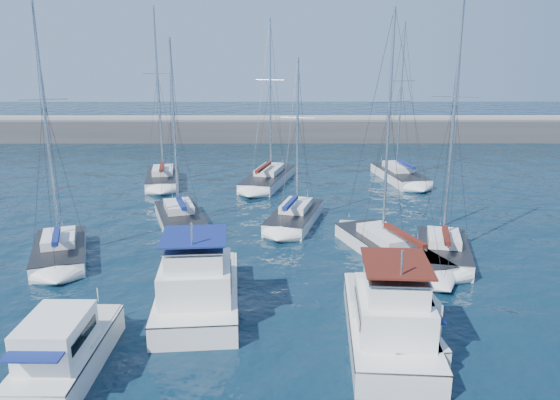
{
  "coord_description": "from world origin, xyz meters",
  "views": [
    {
      "loc": [
        0.47,
        -26.02,
        12.82
      ],
      "look_at": [
        0.57,
        9.09,
        3.0
      ],
      "focal_mm": 35.0,
      "sensor_mm": 36.0,
      "label": 1
    }
  ],
  "objects_px": {
    "sailboat_mid_d": "(389,249)",
    "sailboat_mid_e": "(443,250)",
    "motor_yacht_stbd_inner": "(390,321)",
    "motor_yacht_stbd_outer": "(404,327)",
    "motor_yacht_port_inner": "(198,289)",
    "sailboat_mid_b": "(180,217)",
    "sailboat_mid_a": "(60,251)",
    "sailboat_mid_c": "(295,217)",
    "sailboat_back_a": "(163,178)",
    "motor_yacht_port_outer": "(65,353)",
    "sailboat_back_c": "(399,175)",
    "sailboat_back_b": "(268,178)"
  },
  "relations": [
    {
      "from": "motor_yacht_port_outer",
      "to": "sailboat_mid_d",
      "type": "xyz_separation_m",
      "value": [
        15.69,
        12.9,
        -0.43
      ]
    },
    {
      "from": "motor_yacht_stbd_inner",
      "to": "sailboat_back_b",
      "type": "height_order",
      "value": "sailboat_back_b"
    },
    {
      "from": "motor_yacht_stbd_inner",
      "to": "sailboat_mid_a",
      "type": "height_order",
      "value": "sailboat_mid_a"
    },
    {
      "from": "sailboat_mid_c",
      "to": "motor_yacht_stbd_inner",
      "type": "bearing_deg",
      "value": -62.57
    },
    {
      "from": "sailboat_mid_d",
      "to": "sailboat_back_b",
      "type": "relative_size",
      "value": 0.98
    },
    {
      "from": "motor_yacht_port_inner",
      "to": "sailboat_back_c",
      "type": "distance_m",
      "value": 32.47
    },
    {
      "from": "motor_yacht_stbd_inner",
      "to": "motor_yacht_stbd_outer",
      "type": "relative_size",
      "value": 1.65
    },
    {
      "from": "motor_yacht_port_inner",
      "to": "sailboat_mid_d",
      "type": "relative_size",
      "value": 0.58
    },
    {
      "from": "motor_yacht_port_inner",
      "to": "sailboat_back_a",
      "type": "xyz_separation_m",
      "value": [
        -7.2,
        26.64,
        -0.58
      ]
    },
    {
      "from": "sailboat_mid_a",
      "to": "sailboat_back_a",
      "type": "bearing_deg",
      "value": 64.49
    },
    {
      "from": "sailboat_mid_b",
      "to": "motor_yacht_stbd_outer",
      "type": "bearing_deg",
      "value": -71.39
    },
    {
      "from": "motor_yacht_stbd_inner",
      "to": "sailboat_mid_a",
      "type": "bearing_deg",
      "value": 155.36
    },
    {
      "from": "sailboat_mid_c",
      "to": "sailboat_mid_b",
      "type": "bearing_deg",
      "value": -163.64
    },
    {
      "from": "sailboat_mid_b",
      "to": "sailboat_mid_e",
      "type": "relative_size",
      "value": 0.86
    },
    {
      "from": "sailboat_mid_a",
      "to": "sailboat_mid_c",
      "type": "distance_m",
      "value": 16.62
    },
    {
      "from": "motor_yacht_port_outer",
      "to": "motor_yacht_stbd_outer",
      "type": "height_order",
      "value": "same"
    },
    {
      "from": "sailboat_mid_a",
      "to": "sailboat_mid_d",
      "type": "distance_m",
      "value": 20.77
    },
    {
      "from": "motor_yacht_stbd_inner",
      "to": "motor_yacht_stbd_outer",
      "type": "distance_m",
      "value": 0.67
    },
    {
      "from": "sailboat_mid_d",
      "to": "motor_yacht_stbd_outer",
      "type": "bearing_deg",
      "value": -117.58
    },
    {
      "from": "sailboat_mid_a",
      "to": "sailboat_back_a",
      "type": "xyz_separation_m",
      "value": [
        2.46,
        19.73,
        0.01
      ]
    },
    {
      "from": "sailboat_mid_d",
      "to": "motor_yacht_stbd_inner",
      "type": "bearing_deg",
      "value": -120.91
    },
    {
      "from": "motor_yacht_stbd_outer",
      "to": "sailboat_mid_e",
      "type": "bearing_deg",
      "value": 60.4
    },
    {
      "from": "sailboat_mid_a",
      "to": "sailboat_mid_c",
      "type": "xyz_separation_m",
      "value": [
        14.93,
        7.29,
        -0.05
      ]
    },
    {
      "from": "sailboat_mid_c",
      "to": "sailboat_mid_d",
      "type": "bearing_deg",
      "value": -34.32
    },
    {
      "from": "sailboat_mid_b",
      "to": "sailboat_mid_e",
      "type": "xyz_separation_m",
      "value": [
        17.78,
        -7.14,
        0.04
      ]
    },
    {
      "from": "motor_yacht_port_inner",
      "to": "sailboat_mid_b",
      "type": "relative_size",
      "value": 0.64
    },
    {
      "from": "motor_yacht_stbd_inner",
      "to": "sailboat_back_a",
      "type": "relative_size",
      "value": 0.56
    },
    {
      "from": "motor_yacht_stbd_inner",
      "to": "sailboat_back_b",
      "type": "bearing_deg",
      "value": 105.23
    },
    {
      "from": "sailboat_mid_d",
      "to": "motor_yacht_port_outer",
      "type": "bearing_deg",
      "value": -160.27
    },
    {
      "from": "sailboat_back_b",
      "to": "sailboat_mid_c",
      "type": "bearing_deg",
      "value": -65.43
    },
    {
      "from": "sailboat_mid_b",
      "to": "sailboat_mid_a",
      "type": "bearing_deg",
      "value": -149.13
    },
    {
      "from": "sailboat_back_a",
      "to": "sailboat_back_b",
      "type": "height_order",
      "value": "sailboat_back_a"
    },
    {
      "from": "motor_yacht_stbd_outer",
      "to": "sailboat_mid_b",
      "type": "bearing_deg",
      "value": 121.49
    },
    {
      "from": "sailboat_mid_e",
      "to": "sailboat_mid_c",
      "type": "bearing_deg",
      "value": 154.33
    },
    {
      "from": "sailboat_mid_e",
      "to": "motor_yacht_port_inner",
      "type": "bearing_deg",
      "value": -141.48
    },
    {
      "from": "motor_yacht_stbd_inner",
      "to": "sailboat_mid_e",
      "type": "relative_size",
      "value": 0.59
    },
    {
      "from": "motor_yacht_port_outer",
      "to": "motor_yacht_port_inner",
      "type": "distance_m",
      "value": 7.23
    },
    {
      "from": "sailboat_back_c",
      "to": "sailboat_mid_e",
      "type": "bearing_deg",
      "value": -104.44
    },
    {
      "from": "sailboat_mid_a",
      "to": "sailboat_back_b",
      "type": "height_order",
      "value": "sailboat_back_b"
    },
    {
      "from": "motor_yacht_stbd_inner",
      "to": "motor_yacht_stbd_outer",
      "type": "height_order",
      "value": "motor_yacht_stbd_inner"
    },
    {
      "from": "sailboat_mid_c",
      "to": "sailboat_mid_a",
      "type": "bearing_deg",
      "value": -138.57
    },
    {
      "from": "motor_yacht_port_outer",
      "to": "sailboat_back_a",
      "type": "bearing_deg",
      "value": 95.67
    },
    {
      "from": "sailboat_mid_d",
      "to": "sailboat_mid_e",
      "type": "relative_size",
      "value": 0.96
    },
    {
      "from": "motor_yacht_port_outer",
      "to": "motor_yacht_stbd_outer",
      "type": "xyz_separation_m",
      "value": [
        14.19,
        2.04,
        -0.0
      ]
    },
    {
      "from": "sailboat_mid_a",
      "to": "sailboat_back_b",
      "type": "bearing_deg",
      "value": 39.08
    },
    {
      "from": "sailboat_mid_c",
      "to": "sailboat_back_a",
      "type": "distance_m",
      "value": 17.62
    },
    {
      "from": "sailboat_mid_d",
      "to": "sailboat_mid_c",
      "type": "bearing_deg",
      "value": 110.58
    },
    {
      "from": "motor_yacht_port_outer",
      "to": "motor_yacht_stbd_inner",
      "type": "bearing_deg",
      "value": 10.54
    },
    {
      "from": "motor_yacht_port_outer",
      "to": "sailboat_back_c",
      "type": "height_order",
      "value": "sailboat_back_c"
    },
    {
      "from": "motor_yacht_port_outer",
      "to": "sailboat_mid_d",
      "type": "height_order",
      "value": "sailboat_mid_d"
    }
  ]
}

